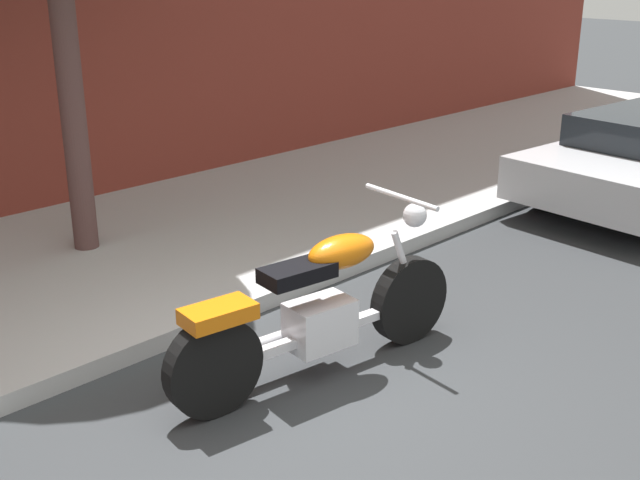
% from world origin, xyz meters
% --- Properties ---
extents(ground_plane, '(60.00, 60.00, 0.00)m').
position_xyz_m(ground_plane, '(0.00, 0.00, 0.00)').
color(ground_plane, '#303335').
extents(sidewalk, '(24.53, 3.39, 0.14)m').
position_xyz_m(sidewalk, '(0.00, 2.92, 0.07)').
color(sidewalk, '#ABABAB').
rests_on(sidewalk, ground).
extents(motorcycle, '(2.27, 0.73, 1.14)m').
position_xyz_m(motorcycle, '(0.53, 0.22, 0.46)').
color(motorcycle, black).
rests_on(motorcycle, ground).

